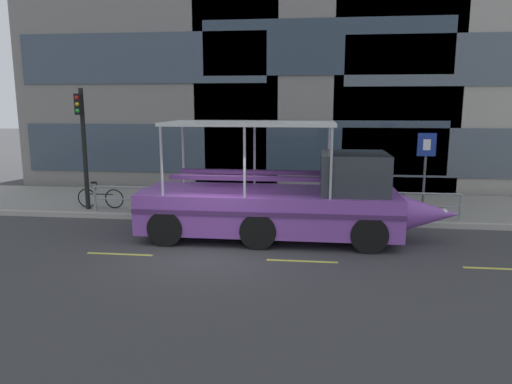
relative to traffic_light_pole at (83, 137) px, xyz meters
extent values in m
plane|color=#3D3D3F|center=(5.40, -3.61, -2.76)|extent=(120.00, 120.00, 0.00)
cube|color=gray|center=(5.40, 1.99, -2.67)|extent=(32.00, 4.80, 0.18)
cube|color=#B2ADA3|center=(5.40, -0.50, -2.67)|extent=(32.00, 0.18, 0.18)
cube|color=#DBD64C|center=(3.00, -4.32, -2.76)|extent=(1.80, 0.12, 0.01)
cube|color=#DBD64C|center=(7.80, -4.32, -2.76)|extent=(1.80, 0.12, 0.01)
cube|color=#DBD64C|center=(12.60, -4.32, -2.76)|extent=(1.80, 0.12, 0.01)
cube|color=#3D4C5B|center=(0.49, 4.76, -0.81)|extent=(11.02, 0.06, 2.15)
cube|color=#3D4C5B|center=(0.49, 4.76, 3.11)|extent=(11.02, 0.06, 2.15)
cube|color=#2D3D4C|center=(8.45, 4.76, -0.68)|extent=(10.38, 0.06, 2.29)
cube|color=#2D3D4C|center=(8.45, 4.76, 3.48)|extent=(10.38, 0.06, 2.29)
cube|color=#4C5660|center=(13.92, 4.76, -0.87)|extent=(9.35, 0.06, 2.08)
cube|color=#4C5660|center=(13.92, 4.76, 2.90)|extent=(9.35, 0.06, 2.08)
cylinder|color=gray|center=(6.59, -0.16, -1.72)|extent=(12.43, 0.07, 0.07)
cylinder|color=gray|center=(6.59, -0.16, -2.15)|extent=(12.43, 0.06, 0.06)
cylinder|color=gray|center=(0.38, -0.16, -2.15)|extent=(0.09, 0.09, 0.86)
cylinder|color=gray|center=(2.15, -0.16, -2.15)|extent=(0.09, 0.09, 0.86)
cylinder|color=gray|center=(3.93, -0.16, -2.15)|extent=(0.09, 0.09, 0.86)
cylinder|color=gray|center=(5.70, -0.16, -2.15)|extent=(0.09, 0.09, 0.86)
cylinder|color=gray|center=(7.48, -0.16, -2.15)|extent=(0.09, 0.09, 0.86)
cylinder|color=gray|center=(9.25, -0.16, -2.15)|extent=(0.09, 0.09, 0.86)
cylinder|color=gray|center=(11.03, -0.16, -2.15)|extent=(0.09, 0.09, 0.86)
cylinder|color=gray|center=(12.80, -0.16, -2.15)|extent=(0.09, 0.09, 0.86)
cylinder|color=black|center=(0.00, 0.06, -0.45)|extent=(0.16, 0.16, 4.27)
cube|color=black|center=(0.00, -0.14, 1.14)|extent=(0.24, 0.20, 0.72)
sphere|color=red|center=(0.00, -0.25, 1.36)|extent=(0.14, 0.14, 0.14)
sphere|color=gold|center=(0.00, -0.25, 1.14)|extent=(0.14, 0.14, 0.14)
sphere|color=green|center=(0.00, -0.25, 0.92)|extent=(0.14, 0.14, 0.14)
cylinder|color=#4C4F54|center=(11.75, 0.48, -1.20)|extent=(0.08, 0.08, 2.75)
cube|color=navy|center=(11.75, 0.43, -0.18)|extent=(0.60, 0.04, 0.76)
cube|color=white|center=(11.75, 0.41, -0.18)|extent=(0.24, 0.01, 0.36)
torus|color=black|center=(0.90, 0.28, -2.23)|extent=(0.70, 0.04, 0.70)
torus|color=black|center=(-0.14, 0.28, -2.23)|extent=(0.70, 0.04, 0.70)
cylinder|color=black|center=(0.38, 0.28, -2.07)|extent=(0.95, 0.04, 0.04)
cylinder|color=black|center=(0.20, 0.28, -1.93)|extent=(0.19, 0.04, 0.51)
cube|color=black|center=(0.16, 0.28, -1.65)|extent=(0.20, 0.08, 0.06)
cylinder|color=#A5A5AA|center=(0.86, 0.28, -1.73)|extent=(0.03, 0.46, 0.03)
cube|color=purple|center=(6.76, -2.26, -1.91)|extent=(7.42, 2.51, 1.15)
cone|color=purple|center=(11.30, -2.26, -1.91)|extent=(1.67, 1.09, 1.09)
cylinder|color=purple|center=(3.05, -2.26, -1.91)|extent=(0.37, 1.09, 1.09)
cube|color=#4D2A62|center=(6.76, -3.53, -1.77)|extent=(7.42, 0.04, 0.12)
sphere|color=white|center=(11.72, -2.26, -1.86)|extent=(0.22, 0.22, 0.22)
cube|color=#33383D|center=(9.17, -2.26, -0.77)|extent=(1.85, 2.11, 1.13)
cube|color=silver|center=(6.21, -2.26, 0.60)|extent=(4.82, 2.31, 0.10)
cylinder|color=#B2B2B7|center=(8.50, -1.16, -0.39)|extent=(0.07, 0.07, 1.89)
cylinder|color=#B2B2B7|center=(8.50, -3.36, -0.39)|extent=(0.07, 0.07, 1.89)
cylinder|color=#B2B2B7|center=(6.21, -1.16, -0.39)|extent=(0.07, 0.07, 1.89)
cylinder|color=#B2B2B7|center=(6.21, -3.36, -0.39)|extent=(0.07, 0.07, 1.89)
cylinder|color=#B2B2B7|center=(3.92, -1.16, -0.39)|extent=(0.07, 0.07, 1.89)
cylinder|color=#B2B2B7|center=(3.92, -3.36, -0.39)|extent=(0.07, 0.07, 1.89)
cube|color=#4D2A62|center=(6.21, -1.66, -0.89)|extent=(4.44, 0.28, 0.12)
cube|color=#4D2A62|center=(6.21, -2.86, -0.89)|extent=(4.44, 0.28, 0.12)
cylinder|color=black|center=(9.54, -1.11, -2.26)|extent=(1.00, 0.28, 1.00)
cylinder|color=black|center=(9.54, -3.41, -2.26)|extent=(1.00, 0.28, 1.00)
cylinder|color=black|center=(6.58, -1.11, -2.26)|extent=(1.00, 0.28, 1.00)
cylinder|color=black|center=(6.58, -3.41, -2.26)|extent=(1.00, 0.28, 1.00)
cylinder|color=black|center=(3.98, -1.11, -2.26)|extent=(1.00, 0.28, 1.00)
cylinder|color=black|center=(3.98, -3.41, -2.26)|extent=(1.00, 0.28, 1.00)
cylinder|color=#47423D|center=(9.69, 0.59, -2.15)|extent=(0.11, 0.11, 0.86)
cylinder|color=#47423D|center=(9.83, 0.49, -2.15)|extent=(0.11, 0.11, 0.86)
cube|color=navy|center=(9.76, 0.54, -1.42)|extent=(0.37, 0.33, 0.61)
cylinder|color=navy|center=(9.58, 0.66, -1.45)|extent=(0.07, 0.07, 0.55)
cylinder|color=navy|center=(9.94, 0.42, -1.45)|extent=(0.07, 0.07, 0.55)
sphere|color=beige|center=(9.76, 0.54, -0.98)|extent=(0.24, 0.24, 0.24)
camera|label=1|loc=(8.00, -15.84, 1.14)|focal=33.31mm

